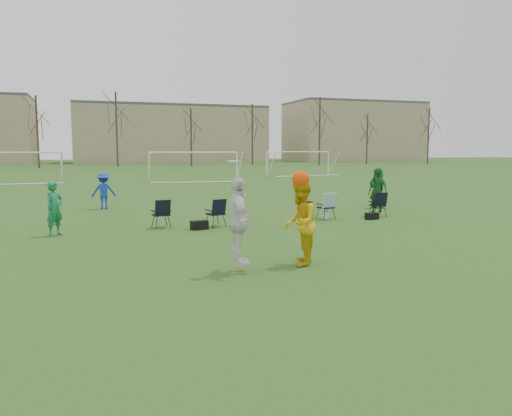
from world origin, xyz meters
name	(u,v)px	position (x,y,z in m)	size (l,w,h in m)	color
ground	(317,281)	(0.00, 0.00, 0.00)	(260.00, 260.00, 0.00)	#2E5119
fielder_green_near	(55,209)	(-5.33, 7.38, 0.84)	(0.61, 0.40, 1.69)	#157A46
fielder_blue	(104,191)	(-3.70, 14.19, 0.81)	(1.04, 0.60, 1.61)	#183BB4
fielder_green_far	(378,188)	(8.11, 10.66, 0.89)	(0.87, 0.57, 1.79)	#12681A
center_contest	(276,221)	(-0.39, 1.31, 1.05)	(2.37, 1.41, 2.41)	white
sideline_setup	(302,205)	(3.18, 8.00, 0.58)	(9.20, 1.92, 1.92)	#0F3716
goal_left	(11,159)	(-10.00, 34.00, 1.92)	(7.39, 0.76, 2.46)	white
goal_mid	(194,158)	(4.00, 32.00, 1.92)	(7.40, 0.63, 2.46)	white
goal_right	(299,157)	(16.00, 38.00, 1.92)	(7.35, 1.14, 2.46)	white
tree_line	(119,133)	(0.24, 69.85, 5.09)	(110.28, 3.28, 11.40)	#382B21
building_row	(144,133)	(6.73, 96.00, 5.99)	(126.00, 16.00, 13.00)	tan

